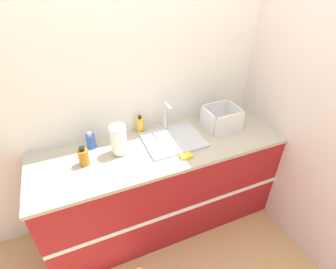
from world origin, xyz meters
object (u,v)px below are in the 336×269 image
bottle_amber (84,157)px  bottle_blue (91,141)px  paper_towel_roll (119,140)px  sink (173,138)px  soap_dispenser (140,125)px  dish_rack (221,120)px

bottle_amber → bottle_blue: bottle_amber is taller
paper_towel_roll → bottle_amber: size_ratio=1.54×
sink → soap_dispenser: size_ratio=2.98×
bottle_amber → bottle_blue: size_ratio=1.09×
paper_towel_roll → dish_rack: paper_towel_roll is taller
dish_rack → soap_dispenser: (-0.67, 0.20, -0.00)m
dish_rack → bottle_amber: bearing=-177.9°
dish_rack → soap_dispenser: dish_rack is taller
sink → dish_rack: sink is taller
paper_towel_roll → soap_dispenser: bearing=41.9°
bottle_amber → soap_dispenser: size_ratio=0.98×
bottle_blue → soap_dispenser: size_ratio=0.90×
paper_towel_roll → sink: bearing=-1.6°
bottle_amber → soap_dispenser: 0.56m
bottle_amber → bottle_blue: (0.08, 0.18, -0.01)m
sink → bottle_blue: sink is taller
paper_towel_roll → bottle_blue: 0.25m
bottle_amber → sink: bearing=1.7°
bottle_blue → soap_dispenser: soap_dispenser is taller
dish_rack → bottle_blue: 1.10m
sink → paper_towel_roll: bearing=178.4°
bottle_blue → soap_dispenser: (0.42, 0.06, 0.01)m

